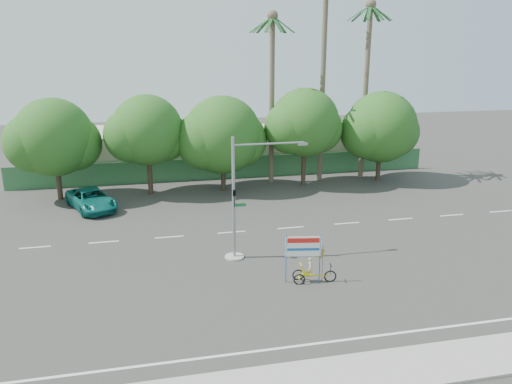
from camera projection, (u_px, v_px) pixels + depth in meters
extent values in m
plane|color=#33302D|center=(296.00, 285.00, 25.37)|extent=(120.00, 120.00, 0.00)
cube|color=gray|center=(355.00, 375.00, 18.33)|extent=(50.00, 2.40, 0.12)
cube|color=#336B3D|center=(228.00, 168.00, 45.24)|extent=(38.00, 0.08, 2.00)
cube|color=beige|center=(116.00, 152.00, 47.15)|extent=(12.00, 8.00, 4.00)
cube|color=beige|center=(299.00, 146.00, 50.86)|extent=(14.00, 8.00, 3.60)
cylinder|color=#473828|center=(58.00, 178.00, 38.90)|extent=(0.40, 0.40, 3.52)
sphere|color=#235218|center=(54.00, 137.00, 38.00)|extent=(6.00, 6.00, 6.00)
sphere|color=#235218|center=(74.00, 143.00, 38.71)|extent=(4.32, 4.32, 4.32)
sphere|color=#235218|center=(35.00, 143.00, 37.58)|extent=(4.56, 4.56, 4.56)
cylinder|color=#473828|center=(150.00, 172.00, 40.29)|extent=(0.40, 0.40, 3.74)
sphere|color=#235218|center=(147.00, 130.00, 39.33)|extent=(5.60, 5.60, 5.60)
sphere|color=#235218|center=(164.00, 136.00, 40.04)|extent=(4.03, 4.03, 4.03)
sphere|color=#235218|center=(131.00, 135.00, 38.94)|extent=(4.26, 4.26, 4.26)
cylinder|color=#473828|center=(223.00, 171.00, 41.57)|extent=(0.40, 0.40, 3.30)
sphere|color=#235218|center=(223.00, 135.00, 40.72)|extent=(6.40, 6.40, 6.40)
sphere|color=#235218|center=(239.00, 140.00, 41.45)|extent=(4.61, 4.61, 4.61)
sphere|color=#235218|center=(205.00, 140.00, 40.28)|extent=(4.86, 4.86, 4.86)
cylinder|color=#473828|center=(304.00, 163.00, 42.91)|extent=(0.40, 0.40, 3.87)
sphere|color=#235218|center=(305.00, 122.00, 41.92)|extent=(5.80, 5.80, 5.80)
sphere|color=#235218|center=(318.00, 129.00, 42.64)|extent=(4.18, 4.18, 4.18)
sphere|color=#235218|center=(291.00, 128.00, 41.52)|extent=(4.41, 4.41, 4.41)
cylinder|color=#473828|center=(379.00, 162.00, 44.40)|extent=(0.40, 0.40, 3.43)
sphere|color=#235218|center=(381.00, 127.00, 43.51)|extent=(6.20, 6.20, 6.20)
sphere|color=#235218|center=(394.00, 132.00, 44.23)|extent=(4.46, 4.46, 4.46)
sphere|color=#235218|center=(367.00, 132.00, 43.08)|extent=(4.71, 4.71, 4.71)
cylinder|color=#70604C|center=(323.00, 84.00, 42.86)|extent=(0.44, 0.44, 17.00)
cylinder|color=#70604C|center=(365.00, 95.00, 43.96)|extent=(0.44, 0.44, 15.00)
sphere|color=#70604C|center=(371.00, 4.00, 41.83)|extent=(0.90, 0.90, 0.90)
cube|color=#1C4C21|center=(381.00, 13.00, 42.21)|extent=(1.91, 0.28, 1.36)
cube|color=#1C4C21|center=(375.00, 13.00, 42.74)|extent=(1.65, 1.44, 1.36)
cube|color=#1C4C21|center=(367.00, 13.00, 42.92)|extent=(0.61, 1.93, 1.36)
cube|color=#1C4C21|center=(361.00, 13.00, 42.69)|extent=(1.20, 1.80, 1.36)
cube|color=#1C4C21|center=(359.00, 13.00, 42.14)|extent=(1.89, 0.92, 1.36)
cube|color=#1C4C21|center=(362.00, 12.00, 41.54)|extent=(1.89, 0.92, 1.36)
cube|color=#1C4C21|center=(369.00, 12.00, 41.16)|extent=(1.20, 1.80, 1.36)
cube|color=#1C4C21|center=(377.00, 12.00, 41.19)|extent=(0.61, 1.93, 1.36)
cube|color=#1C4C21|center=(381.00, 12.00, 41.60)|extent=(1.65, 1.44, 1.36)
cylinder|color=#70604C|center=(272.00, 103.00, 42.38)|extent=(0.44, 0.44, 14.00)
sphere|color=#70604C|center=(273.00, 16.00, 40.39)|extent=(0.90, 0.90, 0.90)
cube|color=#1C4C21|center=(284.00, 24.00, 40.77)|extent=(1.91, 0.28, 1.36)
cube|color=#1C4C21|center=(279.00, 25.00, 41.29)|extent=(1.65, 1.44, 1.36)
cube|color=#1C4C21|center=(272.00, 25.00, 41.48)|extent=(0.61, 1.93, 1.36)
cube|color=#1C4C21|center=(265.00, 25.00, 41.25)|extent=(1.20, 1.80, 1.36)
cube|color=#1C4C21|center=(261.00, 24.00, 40.70)|extent=(1.89, 0.92, 1.36)
cube|color=#1C4C21|center=(263.00, 24.00, 40.10)|extent=(1.89, 0.92, 1.36)
cube|color=#1C4C21|center=(269.00, 24.00, 39.72)|extent=(1.20, 1.80, 1.36)
cube|color=#1C4C21|center=(277.00, 24.00, 39.74)|extent=(0.61, 1.93, 1.36)
cube|color=#1C4C21|center=(283.00, 24.00, 40.16)|extent=(1.65, 1.44, 1.36)
cylinder|color=gray|center=(234.00, 257.00, 28.60)|extent=(1.10, 1.10, 0.10)
cylinder|color=gray|center=(234.00, 199.00, 27.62)|extent=(0.18, 0.18, 7.00)
cylinder|color=gray|center=(269.00, 144.00, 27.16)|extent=(4.00, 0.10, 0.10)
cube|color=gray|center=(302.00, 144.00, 27.58)|extent=(0.55, 0.20, 0.12)
imported|color=black|center=(234.00, 199.00, 27.39)|extent=(0.16, 0.20, 1.00)
cube|color=#14662D|center=(240.00, 205.00, 27.79)|extent=(0.70, 0.04, 0.18)
torus|color=black|center=(330.00, 276.00, 25.64)|extent=(0.65, 0.19, 0.65)
torus|color=black|center=(298.00, 275.00, 25.84)|extent=(0.61, 0.18, 0.61)
torus|color=black|center=(299.00, 280.00, 25.33)|extent=(0.61, 0.18, 0.61)
cube|color=gold|center=(315.00, 276.00, 25.59)|extent=(1.61, 0.34, 0.06)
cube|color=gold|center=(299.00, 277.00, 25.58)|extent=(0.16, 0.58, 0.05)
cube|color=gold|center=(307.00, 273.00, 25.54)|extent=(0.54, 0.48, 0.06)
cube|color=gold|center=(302.00, 269.00, 25.46)|extent=(0.29, 0.43, 0.52)
cylinder|color=black|center=(331.00, 270.00, 25.53)|extent=(0.03, 0.03, 0.53)
cube|color=black|center=(331.00, 265.00, 25.46)|extent=(0.11, 0.43, 0.04)
imported|color=#CCB284|center=(310.00, 267.00, 25.44)|extent=(0.31, 0.42, 1.04)
cylinder|color=blue|center=(286.00, 259.00, 25.27)|extent=(0.06, 0.06, 2.59)
cylinder|color=blue|center=(320.00, 259.00, 25.33)|extent=(0.06, 0.06, 2.59)
cube|color=white|center=(303.00, 247.00, 25.11)|extent=(1.80, 0.37, 1.05)
cube|color=red|center=(304.00, 241.00, 24.98)|extent=(1.61, 0.30, 0.25)
cube|color=blue|center=(303.00, 249.00, 25.12)|extent=(1.61, 0.30, 0.13)
cylinder|color=black|center=(322.00, 264.00, 25.42)|extent=(0.02, 0.02, 2.01)
cube|color=red|center=(316.00, 252.00, 25.23)|extent=(0.84, 0.17, 0.63)
imported|color=#0F6A61|center=(91.00, 199.00, 36.83)|extent=(4.49, 5.98, 1.51)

